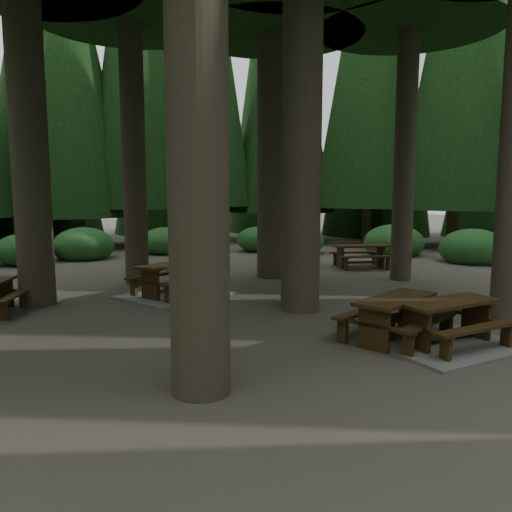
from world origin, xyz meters
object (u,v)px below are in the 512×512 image
picnic_table_a (447,331)px  picnic_table_e (395,312)px  picnic_table_d (361,252)px  picnic_table_c (175,285)px

picnic_table_a → picnic_table_e: 0.88m
picnic_table_d → picnic_table_c: bearing=-148.7°
picnic_table_d → picnic_table_e: size_ratio=1.01×
picnic_table_c → picnic_table_e: 5.80m
picnic_table_c → picnic_table_d: 7.28m
picnic_table_d → picnic_table_e: (-5.01, -6.89, -0.00)m
picnic_table_a → picnic_table_c: 6.59m
picnic_table_a → picnic_table_d: picnic_table_d is taller
picnic_table_d → picnic_table_e: bearing=-106.5°
picnic_table_a → picnic_table_c: (-2.69, 6.01, 0.02)m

